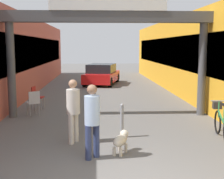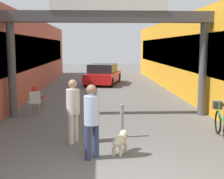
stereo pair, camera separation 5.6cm
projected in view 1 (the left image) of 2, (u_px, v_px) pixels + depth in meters
The scene contains 11 objects.
storefront_left at pixel (2, 56), 15.43m from camera, with size 3.00×26.00×3.93m.
storefront_right at pixel (203, 56), 15.96m from camera, with size 3.00×26.00×3.93m.
arcade_sign_gateway at pixel (108, 29), 10.68m from camera, with size 7.40×0.47×4.29m.
pedestrian_with_dog at pixel (92, 117), 6.78m from camera, with size 0.48×0.48×1.65m.
pedestrian_companion at pixel (73, 107), 7.90m from camera, with size 0.45×0.45×1.64m.
dog_on_leash at pixel (121, 140), 7.21m from camera, with size 0.49×0.71×0.50m.
bicycle_green_second at pixel (221, 122), 8.41m from camera, with size 0.46×1.68×0.98m.
bollard_post_metal at pixel (122, 120), 8.43m from camera, with size 0.10×0.10×0.93m.
cafe_chair_aluminium_nearer at pixel (33, 101), 11.04m from camera, with size 0.55×0.55×0.89m.
cafe_chair_red_farther at pixel (36, 95), 12.27m from camera, with size 0.45×0.45×0.89m.
parked_car_red at pixel (102, 74), 20.29m from camera, with size 2.58×4.29×1.33m.
Camera 1 is at (-0.44, -4.78, 2.46)m, focal length 50.00 mm.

